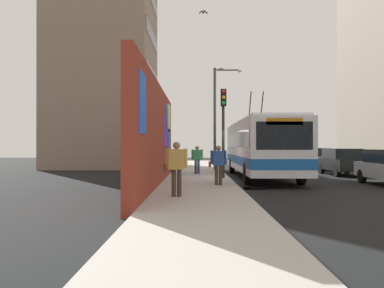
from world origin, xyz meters
The scene contains 14 objects.
ground_plane centered at (0.00, 0.00, 0.00)m, with size 80.00×80.00×0.00m, color black.
sidewalk_slab centered at (0.00, 1.60, 0.07)m, with size 48.00×3.20×0.15m, color #ADA8A0.
graffiti_wall centered at (-3.56, 3.35, 2.15)m, with size 14.83×0.32×4.28m.
building_far_left centered at (13.24, 9.20, 9.78)m, with size 9.67×7.73×19.55m.
city_bus centered at (1.68, -1.80, 1.73)m, with size 12.25×2.69×4.86m.
parked_car_black centered at (3.86, -7.00, 0.83)m, with size 4.33×1.81×1.58m.
parked_car_white centered at (9.42, -7.00, 0.83)m, with size 4.43×1.89×1.58m.
pedestrian_midblock centered at (2.78, 1.64, 1.07)m, with size 0.22×0.65×1.58m.
pedestrian_near_wall centered at (-7.86, 2.32, 1.16)m, with size 0.23×0.76×1.72m.
pedestrian_at_curb centered at (-3.99, 0.80, 1.08)m, with size 0.22×0.73×1.61m.
traffic_light centered at (-0.36, 0.35, 3.11)m, with size 0.49×0.28×4.42m.
street_lamp centered at (6.78, 0.24, 4.06)m, with size 0.44×1.89×6.80m.
flying_pigeons centered at (2.96, 0.79, 7.82)m, with size 1.24×1.51×3.73m.
curbside_puddle centered at (-3.89, -0.60, 0.00)m, with size 1.41×1.41×0.00m, color black.
Camera 1 is at (-20.83, 1.70, 1.74)m, focal length 38.74 mm.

